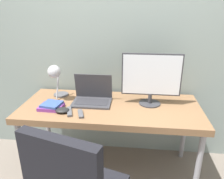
{
  "coord_description": "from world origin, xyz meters",
  "views": [
    {
      "loc": [
        0.23,
        -1.53,
        1.66
      ],
      "look_at": [
        0.02,
        0.33,
        0.94
      ],
      "focal_mm": 35.0,
      "sensor_mm": 36.0,
      "label": 1
    }
  ],
  "objects_px": {
    "monitor": "(151,77)",
    "game_controller": "(62,110)",
    "book_stack": "(51,106)",
    "laptop": "(92,97)",
    "desk_lamp": "(55,76)"
  },
  "relations": [
    {
      "from": "monitor",
      "to": "game_controller",
      "type": "distance_m",
      "value": 0.88
    },
    {
      "from": "book_stack",
      "to": "monitor",
      "type": "bearing_deg",
      "value": 12.98
    },
    {
      "from": "monitor",
      "to": "game_controller",
      "type": "height_order",
      "value": "monitor"
    },
    {
      "from": "monitor",
      "to": "book_stack",
      "type": "distance_m",
      "value": 0.97
    },
    {
      "from": "game_controller",
      "to": "book_stack",
      "type": "bearing_deg",
      "value": 153.08
    },
    {
      "from": "monitor",
      "to": "book_stack",
      "type": "relative_size",
      "value": 2.56
    },
    {
      "from": "laptop",
      "to": "desk_lamp",
      "type": "distance_m",
      "value": 0.42
    },
    {
      "from": "book_stack",
      "to": "game_controller",
      "type": "distance_m",
      "value": 0.14
    },
    {
      "from": "laptop",
      "to": "game_controller",
      "type": "height_order",
      "value": "laptop"
    },
    {
      "from": "monitor",
      "to": "desk_lamp",
      "type": "height_order",
      "value": "monitor"
    },
    {
      "from": "book_stack",
      "to": "game_controller",
      "type": "bearing_deg",
      "value": -26.92
    },
    {
      "from": "laptop",
      "to": "book_stack",
      "type": "distance_m",
      "value": 0.4
    },
    {
      "from": "monitor",
      "to": "book_stack",
      "type": "height_order",
      "value": "monitor"
    },
    {
      "from": "desk_lamp",
      "to": "book_stack",
      "type": "distance_m",
      "value": 0.31
    },
    {
      "from": "laptop",
      "to": "desk_lamp",
      "type": "height_order",
      "value": "desk_lamp"
    }
  ]
}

